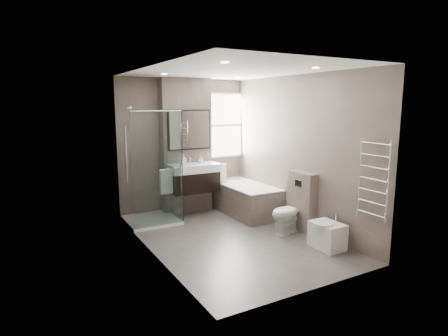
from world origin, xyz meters
TOP-DOWN VIEW (x-y plane):
  - room at (0.00, 0.00)m, footprint 2.70×3.90m
  - vanity_pier at (0.00, 1.77)m, footprint 1.00×0.25m
  - vanity at (0.00, 1.43)m, footprint 0.95×0.47m
  - mirror_cabinet at (0.00, 1.61)m, footprint 0.86×0.08m
  - towel_left at (-0.56, 1.40)m, footprint 0.24×0.06m
  - towel_right at (0.56, 1.40)m, footprint 0.24×0.06m
  - shower_enclosure at (-0.75, 1.35)m, footprint 0.90×0.90m
  - bathtub at (0.92, 1.10)m, footprint 0.75×1.60m
  - window at (0.90, 1.88)m, footprint 0.98×0.06m
  - toilet at (0.97, -0.22)m, footprint 0.73×0.49m
  - cistern_box at (1.21, -0.25)m, footprint 0.19×0.55m
  - bidet at (1.01, -1.04)m, footprint 0.42×0.48m
  - towel_radiator at (1.25, -1.60)m, footprint 0.03×0.49m
  - soap_bottle_a at (-0.22, 1.41)m, footprint 0.09×0.09m
  - soap_bottle_b at (0.18, 1.50)m, footprint 0.11×0.11m

SIDE VIEW (x-z plane):
  - bidet at x=1.01m, z-range -0.05..0.46m
  - bathtub at x=0.92m, z-range 0.03..0.60m
  - toilet at x=0.97m, z-range 0.00..0.69m
  - shower_enclosure at x=-0.75m, z-range -0.51..1.49m
  - cistern_box at x=1.21m, z-range 0.00..1.00m
  - towel_left at x=-0.56m, z-range 0.50..0.94m
  - towel_right at x=0.56m, z-range 0.50..0.94m
  - vanity at x=0.00m, z-range 0.41..1.07m
  - soap_bottle_b at x=0.18m, z-range 1.00..1.14m
  - soap_bottle_a at x=-0.22m, z-range 1.00..1.19m
  - towel_radiator at x=1.25m, z-range 0.57..1.67m
  - room at x=0.00m, z-range -0.05..2.65m
  - vanity_pier at x=0.00m, z-range 0.00..2.60m
  - mirror_cabinet at x=0.00m, z-range 1.25..2.01m
  - window at x=0.90m, z-range 1.01..2.34m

